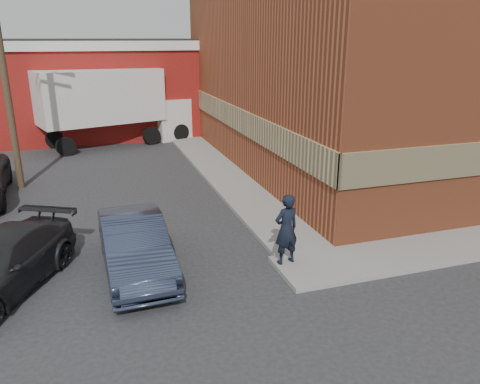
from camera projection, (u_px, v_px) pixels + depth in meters
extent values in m
plane|color=#28282B|center=(285.00, 258.00, 12.66)|extent=(90.00, 90.00, 0.00)
cube|color=#A64C2A|center=(379.00, 64.00, 21.86)|extent=(14.00, 18.00, 9.00)
cube|color=tan|center=(236.00, 118.00, 20.48)|extent=(0.08, 18.16, 1.00)
cube|color=gray|center=(218.00, 169.00, 20.94)|extent=(1.80, 18.00, 0.12)
cube|color=maroon|center=(63.00, 93.00, 28.16)|extent=(16.00, 8.00, 5.00)
cube|color=silver|center=(58.00, 45.00, 27.29)|extent=(16.30, 8.30, 0.50)
cube|color=black|center=(57.00, 40.00, 27.20)|extent=(16.00, 8.00, 0.10)
cylinder|color=brown|center=(4.00, 71.00, 17.16)|extent=(0.26, 0.26, 9.00)
imported|color=black|center=(286.00, 229.00, 11.86)|extent=(0.75, 0.57, 1.86)
imported|color=#2D364B|center=(135.00, 245.00, 11.73)|extent=(1.67, 4.43, 1.44)
cube|color=silver|center=(100.00, 96.00, 24.81)|extent=(6.82, 4.28, 2.75)
cube|color=#1F762E|center=(109.00, 107.00, 23.94)|extent=(5.88, 1.81, 0.85)
cube|color=silver|center=(171.00, 118.00, 27.53)|extent=(2.50, 2.78, 2.33)
cylinder|color=black|center=(66.00, 146.00, 23.42)|extent=(1.00, 0.58, 0.95)
cylinder|color=black|center=(55.00, 139.00, 25.07)|extent=(1.00, 0.58, 0.95)
cylinder|color=black|center=(152.00, 136.00, 25.95)|extent=(1.00, 0.58, 0.95)
cylinder|color=black|center=(136.00, 130.00, 27.60)|extent=(1.00, 0.58, 0.95)
cylinder|color=black|center=(180.00, 132.00, 26.93)|extent=(1.00, 0.58, 0.95)
cylinder|color=black|center=(164.00, 127.00, 28.57)|extent=(1.00, 0.58, 0.95)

